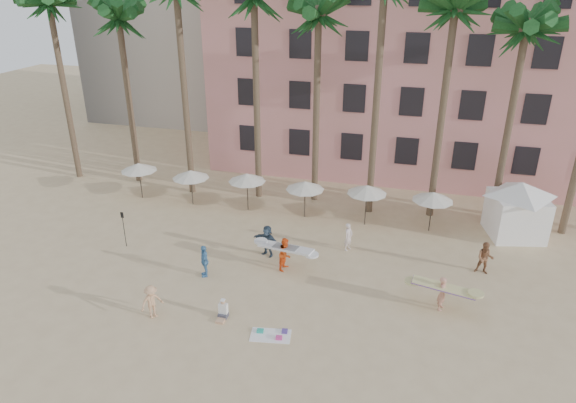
% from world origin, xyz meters
% --- Properties ---
extents(ground, '(120.00, 120.00, 0.00)m').
position_xyz_m(ground, '(0.00, 0.00, 0.00)').
color(ground, '#D1B789').
rests_on(ground, ground).
extents(pink_hotel, '(35.00, 14.00, 16.00)m').
position_xyz_m(pink_hotel, '(7.00, 26.00, 8.00)').
color(pink_hotel, pink).
rests_on(pink_hotel, ground).
extents(palm_row, '(44.40, 5.40, 16.30)m').
position_xyz_m(palm_row, '(0.51, 15.00, 12.97)').
color(palm_row, brown).
rests_on(palm_row, ground).
extents(umbrella_row, '(22.50, 2.70, 2.73)m').
position_xyz_m(umbrella_row, '(-3.00, 12.50, 2.33)').
color(umbrella_row, '#332B23').
rests_on(umbrella_row, ground).
extents(cabana, '(5.42, 5.42, 3.50)m').
position_xyz_m(cabana, '(12.00, 13.38, 2.07)').
color(cabana, white).
rests_on(cabana, ground).
extents(beach_towel, '(1.94, 1.28, 0.14)m').
position_xyz_m(beach_towel, '(0.42, 0.30, 0.03)').
color(beach_towel, white).
rests_on(beach_towel, ground).
extents(carrier_yellow, '(2.98, 1.02, 1.75)m').
position_xyz_m(carrier_yellow, '(7.71, 4.33, 0.99)').
color(carrier_yellow, tan).
rests_on(carrier_yellow, ground).
extents(carrier_white, '(3.20, 1.43, 1.87)m').
position_xyz_m(carrier_white, '(-0.48, 5.90, 0.99)').
color(carrier_white, '#FB581A').
rests_on(carrier_white, ground).
extents(beachgoers, '(16.31, 9.73, 1.86)m').
position_xyz_m(beachgoers, '(-0.22, 5.46, 0.90)').
color(beachgoers, beige).
rests_on(beachgoers, ground).
extents(paddle, '(0.18, 0.04, 2.23)m').
position_xyz_m(paddle, '(-10.25, 5.84, 1.41)').
color(paddle, black).
rests_on(paddle, ground).
extents(seated_man, '(0.42, 0.73, 0.95)m').
position_xyz_m(seated_man, '(-2.16, 0.93, 0.33)').
color(seated_man, '#3F3F4C').
rests_on(seated_man, ground).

